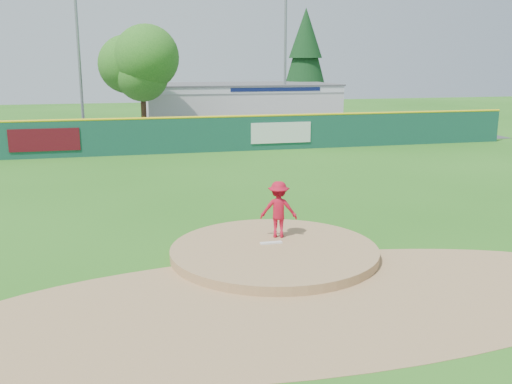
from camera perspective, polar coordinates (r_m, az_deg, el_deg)
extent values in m
plane|color=#286B19|center=(15.25, 1.82, -6.41)|extent=(120.00, 120.00, 0.00)
cylinder|color=#9E774C|center=(15.25, 1.82, -6.41)|extent=(5.50, 5.50, 0.50)
cube|color=white|center=(15.43, 1.53, -5.10)|extent=(0.60, 0.15, 0.04)
cylinder|color=#9E774C|center=(12.58, 5.59, -10.75)|extent=(15.40, 15.40, 0.01)
cube|color=#38383A|center=(41.34, -8.42, 5.79)|extent=(44.00, 16.00, 0.02)
imported|color=#B80F27|center=(15.82, 2.28, -1.74)|extent=(1.15, 0.87, 1.58)
imported|color=white|center=(38.27, -10.28, 6.17)|extent=(5.19, 3.31, 1.33)
cube|color=silver|center=(47.03, -1.73, 8.71)|extent=(15.00, 8.00, 3.20)
cube|color=white|center=(43.03, -0.59, 10.20)|extent=(15.00, 0.06, 0.55)
cube|color=#0F194C|center=(43.50, 2.03, 10.22)|extent=(7.00, 0.03, 0.28)
cube|color=#59595B|center=(46.94, -1.74, 10.72)|extent=(15.20, 8.20, 0.12)
cube|color=#590C16|center=(32.22, -20.41, 4.90)|extent=(3.60, 0.04, 1.20)
cube|color=silver|center=(33.37, 2.53, 5.95)|extent=(3.60, 0.04, 1.20)
cube|color=#154639|center=(32.34, -6.88, 5.64)|extent=(40.00, 0.10, 2.00)
cylinder|color=yellow|center=(32.23, -6.93, 7.41)|extent=(40.00, 0.14, 0.14)
cylinder|color=#382314|center=(39.07, -11.13, 7.18)|extent=(0.36, 0.36, 2.60)
sphere|color=#387F23|center=(38.89, -11.34, 11.96)|extent=(5.60, 5.60, 5.60)
cylinder|color=#382314|center=(52.81, 4.86, 8.26)|extent=(0.40, 0.40, 1.60)
cone|color=#113A16|center=(52.64, 4.96, 13.42)|extent=(4.40, 4.40, 7.90)
cylinder|color=gray|center=(40.90, -17.29, 12.99)|extent=(0.20, 0.20, 11.00)
cylinder|color=gray|center=(44.75, 2.93, 12.85)|extent=(0.20, 0.20, 10.00)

